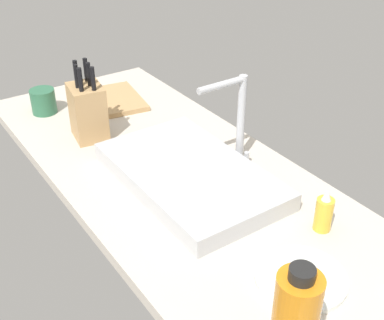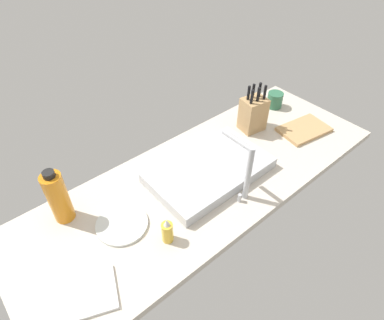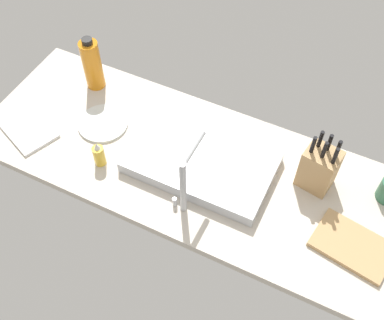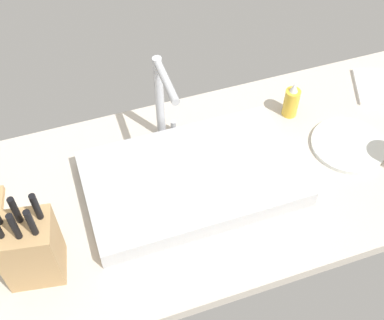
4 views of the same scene
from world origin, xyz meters
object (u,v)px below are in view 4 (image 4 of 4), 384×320
object	(u,v)px
faucet	(162,96)
dinner_plate	(348,145)
soap_bottle	(291,101)
knife_block	(30,248)
sink_basin	(192,178)

from	to	relation	value
faucet	dinner_plate	distance (cm)	53.47
faucet	soap_bottle	world-z (taller)	faucet
knife_block	soap_bottle	xyz separation A→B (cm)	(76.27, 27.19, -4.49)
knife_block	dinner_plate	bearing A→B (deg)	16.25
faucet	soap_bottle	xyz separation A→B (cm)	(37.61, -2.12, -11.48)
faucet	knife_block	bearing A→B (deg)	-142.84
sink_basin	knife_block	world-z (taller)	knife_block
sink_basin	knife_block	bearing A→B (deg)	-163.90
knife_block	soap_bottle	world-z (taller)	knife_block
sink_basin	faucet	size ratio (longest dim) A/B	2.00
knife_block	sink_basin	bearing A→B (deg)	25.54
dinner_plate	knife_block	bearing A→B (deg)	-173.18
sink_basin	soap_bottle	bearing A→B (deg)	23.49
faucet	soap_bottle	distance (cm)	39.38
faucet	dinner_plate	xyz separation A→B (cm)	(47.41, -19.01, -15.80)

